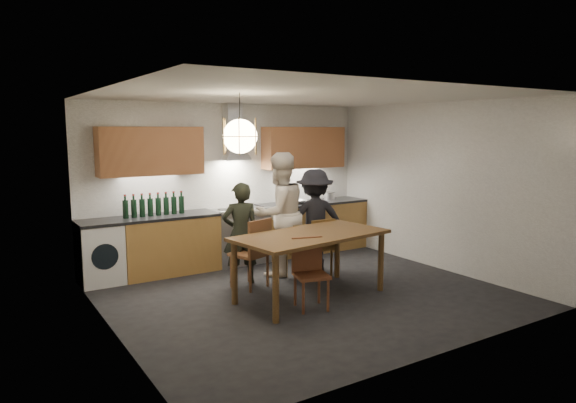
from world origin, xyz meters
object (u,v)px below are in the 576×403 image
person_right (315,220)px  mixing_bowl (299,202)px  person_left (241,233)px  chair_back_left (254,249)px  dining_table (311,241)px  person_mid (280,214)px  stock_pot (329,196)px  wine_bottles (154,204)px  chair_front (309,268)px

person_right → mixing_bowl: bearing=-88.2°
person_left → mixing_bowl: bearing=-134.1°
chair_back_left → person_right: (1.26, 0.36, 0.23)m
dining_table → person_left: size_ratio=1.47×
person_left → person_mid: person_mid is taller
dining_table → mixing_bowl: (1.17, 2.04, 0.18)m
chair_back_left → stock_pot: bearing=-168.2°
wine_bottles → mixing_bowl: bearing=-2.2°
dining_table → chair_front: (-0.22, -0.29, -0.26)m
person_left → person_right: person_right is taller
chair_back_left → stock_pot: (2.34, 1.41, 0.41)m
person_mid → wine_bottles: 1.88m
stock_pot → person_right: bearing=-135.6°
person_mid → wine_bottles: person_mid is taller
mixing_bowl → person_mid: bearing=-136.3°
dining_table → wine_bottles: size_ratio=2.28×
person_right → person_left: bearing=22.8°
chair_front → dining_table: bearing=68.1°
person_left → mixing_bowl: size_ratio=5.50×
chair_back_left → chair_front: 1.04m
chair_back_left → person_mid: size_ratio=0.53×
chair_back_left → person_mid: 0.86m
person_mid → mixing_bowl: 1.31m
chair_back_left → person_left: bearing=-102.7°
chair_front → person_right: person_right is taller
person_right → wine_bottles: bearing=-4.3°
stock_pot → wine_bottles: size_ratio=0.21×
dining_table → wine_bottles: wine_bottles is taller
person_right → wine_bottles: 2.44m
dining_table → chair_front: chair_front is taller
dining_table → stock_pot: 2.87m
person_mid → person_right: bearing=169.7°
person_mid → wine_bottles: bearing=-37.6°
person_mid → mixing_bowl: size_ratio=7.01×
chair_back_left → stock_pot: stock_pot is taller
chair_back_left → wine_bottles: (-0.92, 1.41, 0.51)m
person_left → stock_pot: person_left is taller
person_mid → person_right: 0.62m
chair_back_left → person_mid: (0.66, 0.41, 0.37)m
person_left → stock_pot: size_ratio=7.39×
chair_front → wine_bottles: bearing=130.6°
mixing_bowl → wine_bottles: (-2.53, 0.10, 0.14)m
wine_bottles → person_left: bearing=-50.9°
person_left → person_right: bearing=-163.8°
person_left → mixing_bowl: 1.93m
chair_front → person_left: (-0.25, 1.34, 0.23)m
dining_table → person_mid: size_ratio=1.15×
chair_front → stock_pot: size_ratio=4.40×
person_left → person_right: size_ratio=0.92×
stock_pot → person_left: bearing=-155.4°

